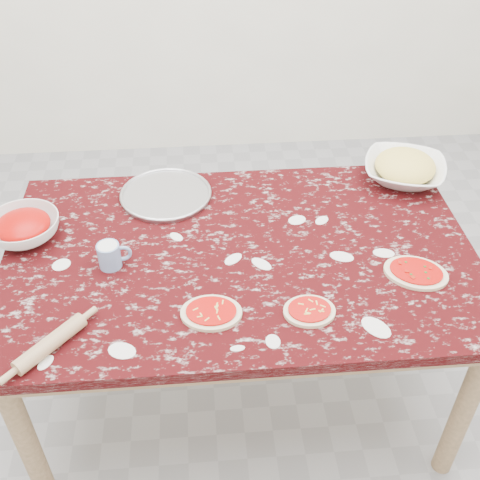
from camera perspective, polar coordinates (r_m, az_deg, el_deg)
name	(u,v)px	position (r m, az deg, el deg)	size (l,w,h in m)	color
ground	(240,386)	(2.53, 0.00, -14.10)	(4.00, 4.00, 0.00)	gray
worktable	(240,269)	(2.03, 0.00, -2.89)	(1.60, 1.00, 0.75)	black
pizza_tray	(166,195)	(2.25, -7.27, 4.39)	(0.34, 0.34, 0.01)	#B2B2B7
sauce_bowl	(24,228)	(2.15, -20.41, 1.07)	(0.25, 0.25, 0.08)	white
cheese_bowl	(404,171)	(2.40, 15.78, 6.54)	(0.31, 0.31, 0.08)	white
flour_mug	(110,255)	(1.94, -12.59, -1.45)	(0.11, 0.07, 0.09)	#718DBD
pizza_left	(211,313)	(1.76, -2.83, -7.11)	(0.20, 0.16, 0.02)	beige
pizza_mid	(309,311)	(1.78, 6.81, -6.91)	(0.16, 0.13, 0.02)	beige
pizza_right	(416,273)	(1.97, 16.84, -3.07)	(0.25, 0.22, 0.02)	beige
rolling_pin	(51,343)	(1.75, -18.07, -9.60)	(0.05, 0.05, 0.23)	tan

